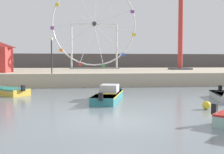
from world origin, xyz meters
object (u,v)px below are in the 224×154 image
at_px(drop_tower_red_tower, 181,15).
at_px(promenade_lamp_near, 52,50).
at_px(ferris_wheel_white_frame, 94,25).
at_px(mooring_buoy_orange, 206,105).
at_px(motorboat_teal_painted, 111,94).

height_order(drop_tower_red_tower, promenade_lamp_near, drop_tower_red_tower).
bearing_deg(ferris_wheel_white_frame, mooring_buoy_orange, -81.01).
distance_m(ferris_wheel_white_frame, drop_tower_red_tower, 13.53).
xyz_separation_m(motorboat_teal_painted, drop_tower_red_tower, (12.43, 19.54, 9.02)).
bearing_deg(motorboat_teal_painted, ferris_wheel_white_frame, 15.36).
xyz_separation_m(ferris_wheel_white_frame, drop_tower_red_tower, (12.46, -5.18, 0.94)).
height_order(ferris_wheel_white_frame, promenade_lamp_near, ferris_wheel_white_frame).
distance_m(drop_tower_red_tower, promenade_lamp_near, 21.40).
distance_m(drop_tower_red_tower, mooring_buoy_orange, 27.01).
xyz_separation_m(promenade_lamp_near, mooring_buoy_orange, (9.55, -13.02, -3.47)).
bearing_deg(ferris_wheel_white_frame, motorboat_teal_painted, -89.92).
height_order(promenade_lamp_near, mooring_buoy_orange, promenade_lamp_near).
height_order(motorboat_teal_painted, ferris_wheel_white_frame, ferris_wheel_white_frame).
bearing_deg(mooring_buoy_orange, ferris_wheel_white_frame, 98.99).
height_order(motorboat_teal_painted, drop_tower_red_tower, drop_tower_red_tower).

